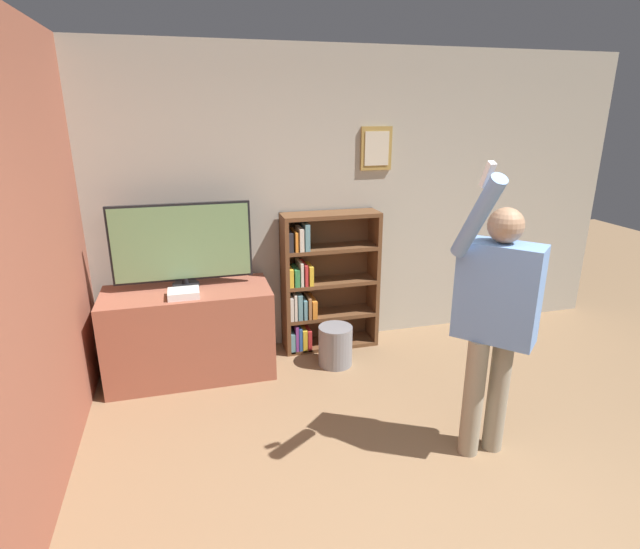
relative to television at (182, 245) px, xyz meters
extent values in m
cube|color=#B2AD9E|center=(1.25, 0.32, 0.22)|extent=(6.04, 0.06, 2.70)
cube|color=#AD8942|center=(1.76, 0.28, 0.71)|extent=(0.29, 0.02, 0.38)
cube|color=beige|center=(1.76, 0.27, 0.71)|extent=(0.23, 0.01, 0.30)
cube|color=#93513D|center=(-0.80, -1.20, 0.22)|extent=(0.06, 4.58, 2.70)
cube|color=#93513D|center=(0.00, -0.09, -0.74)|extent=(1.35, 0.60, 0.76)
cylinder|color=black|center=(0.00, 0.00, -0.35)|extent=(0.22, 0.22, 0.03)
cylinder|color=black|center=(0.00, 0.00, -0.31)|extent=(0.06, 0.06, 0.05)
cube|color=black|center=(0.00, 0.00, 0.02)|extent=(1.11, 0.04, 0.64)
cube|color=#6B9360|center=(0.00, -0.02, 0.02)|extent=(1.08, 0.01, 0.60)
cube|color=white|center=(-0.02, -0.24, -0.33)|extent=(0.24, 0.19, 0.06)
cube|color=brown|center=(0.87, 0.13, -0.48)|extent=(0.04, 0.28, 1.29)
cube|color=brown|center=(1.72, 0.13, -0.48)|extent=(0.04, 0.28, 1.29)
cube|color=brown|center=(1.29, 0.27, -0.48)|extent=(0.89, 0.01, 1.29)
cube|color=brown|center=(1.29, 0.13, -1.11)|extent=(0.82, 0.28, 0.04)
cube|color=brown|center=(1.29, 0.13, -0.80)|extent=(0.82, 0.28, 0.04)
cube|color=brown|center=(1.29, 0.13, -0.48)|extent=(0.82, 0.28, 0.04)
cube|color=brown|center=(1.29, 0.13, -0.16)|extent=(0.82, 0.28, 0.04)
cube|color=brown|center=(1.29, 0.13, 0.15)|extent=(0.82, 0.28, 0.04)
cube|color=#5B8E99|center=(0.90, 0.11, -1.01)|extent=(0.04, 0.23, 0.19)
cube|color=#7A3889|center=(0.94, 0.11, -0.98)|extent=(0.03, 0.24, 0.26)
cube|color=#2D569E|center=(0.98, 0.12, -0.99)|extent=(0.03, 0.25, 0.24)
cube|color=gold|center=(1.02, 0.11, -1.00)|extent=(0.04, 0.24, 0.21)
cube|color=red|center=(1.06, 0.12, -1.01)|extent=(0.04, 0.25, 0.20)
cube|color=beige|center=(0.90, 0.10, -0.67)|extent=(0.03, 0.21, 0.22)
cube|color=beige|center=(0.93, 0.10, -0.66)|extent=(0.02, 0.21, 0.25)
cube|color=#5B8E99|center=(0.98, 0.10, -0.66)|extent=(0.04, 0.22, 0.24)
cube|color=#5B8E99|center=(1.02, 0.11, -0.69)|extent=(0.03, 0.24, 0.18)
cube|color=#99663D|center=(1.07, 0.10, -0.68)|extent=(0.03, 0.21, 0.20)
cube|color=orange|center=(1.11, 0.12, -0.70)|extent=(0.04, 0.26, 0.17)
cube|color=gold|center=(0.90, 0.10, -0.38)|extent=(0.04, 0.20, 0.17)
cube|color=#338447|center=(0.95, 0.11, -0.38)|extent=(0.04, 0.23, 0.16)
cube|color=beige|center=(1.00, 0.12, -0.35)|extent=(0.03, 0.26, 0.21)
cube|color=red|center=(1.04, 0.11, -0.36)|extent=(0.03, 0.24, 0.19)
cube|color=gold|center=(1.08, 0.09, -0.37)|extent=(0.04, 0.20, 0.18)
cube|color=#232328|center=(0.90, 0.11, -0.05)|extent=(0.04, 0.24, 0.17)
cube|color=orange|center=(0.95, 0.12, -0.05)|extent=(0.02, 0.25, 0.17)
cube|color=beige|center=(1.00, 0.09, -0.04)|extent=(0.04, 0.20, 0.20)
cube|color=#5B8E99|center=(1.05, 0.12, -0.02)|extent=(0.04, 0.25, 0.24)
cylinder|color=gray|center=(1.73, -1.63, -0.72)|extent=(0.13, 0.13, 0.82)
cylinder|color=gray|center=(1.91, -1.63, -0.72)|extent=(0.13, 0.13, 0.82)
cube|color=#6B93D1|center=(1.82, -1.63, 0.00)|extent=(0.48, 0.50, 0.61)
sphere|color=#9E7556|center=(1.82, -1.63, 0.41)|extent=(0.21, 0.21, 0.21)
cylinder|color=#6B93D1|center=(2.09, -1.63, -0.02)|extent=(0.09, 0.09, 0.56)
cylinder|color=#6B93D1|center=(1.56, -1.75, 0.49)|extent=(0.09, 0.40, 0.51)
cube|color=white|center=(1.56, -1.80, 0.72)|extent=(0.04, 0.09, 0.14)
cylinder|color=gray|center=(1.23, -0.25, -0.95)|extent=(0.30, 0.30, 0.36)
camera|label=1|loc=(0.06, -4.07, 1.04)|focal=28.00mm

